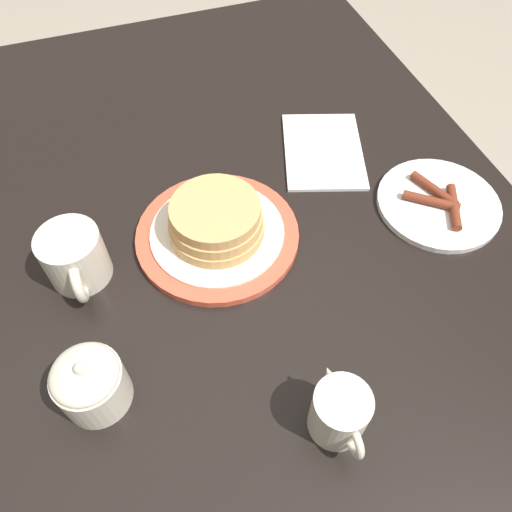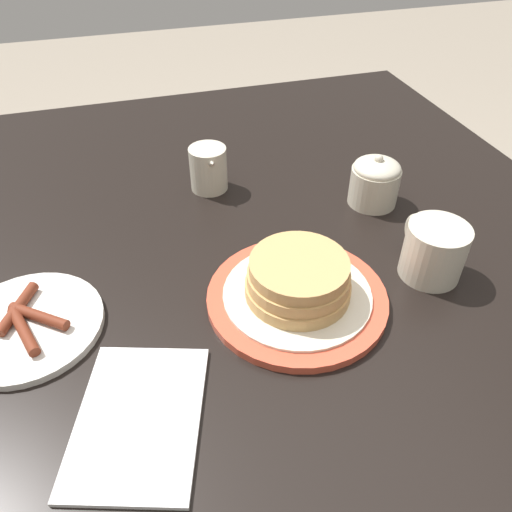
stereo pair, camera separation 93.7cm
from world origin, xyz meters
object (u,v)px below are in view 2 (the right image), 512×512
(napkin, at_px, (139,418))
(pancake_plate, at_px, (298,287))
(side_plate_bacon, at_px, (27,324))
(coffee_mug, at_px, (433,250))
(creamer_pitcher, at_px, (208,168))
(sugar_bowl, at_px, (375,181))

(napkin, bearing_deg, pancake_plate, -61.94)
(side_plate_bacon, distance_m, napkin, 0.21)
(coffee_mug, bearing_deg, creamer_pitcher, 38.94)
(creamer_pitcher, distance_m, napkin, 0.46)
(coffee_mug, bearing_deg, napkin, 105.92)
(creamer_pitcher, bearing_deg, coffee_mug, -141.06)
(coffee_mug, xyz_separation_m, napkin, (-0.12, 0.42, -0.04))
(side_plate_bacon, xyz_separation_m, napkin, (-0.17, -0.12, -0.00))
(creamer_pitcher, relative_size, napkin, 0.46)
(napkin, bearing_deg, side_plate_bacon, 34.69)
(sugar_bowl, distance_m, napkin, 0.53)
(side_plate_bacon, bearing_deg, coffee_mug, -95.52)
(side_plate_bacon, xyz_separation_m, sugar_bowl, (0.13, -0.55, 0.04))
(pancake_plate, distance_m, side_plate_bacon, 0.35)
(side_plate_bacon, bearing_deg, creamer_pitcher, -48.95)
(creamer_pitcher, bearing_deg, side_plate_bacon, 131.05)
(pancake_plate, bearing_deg, napkin, 118.06)
(side_plate_bacon, bearing_deg, pancake_plate, -98.91)
(napkin, bearing_deg, coffee_mug, -74.08)
(pancake_plate, xyz_separation_m, napkin, (-0.12, 0.22, -0.02))
(sugar_bowl, height_order, napkin, sugar_bowl)
(creamer_pitcher, bearing_deg, sugar_bowl, -115.91)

